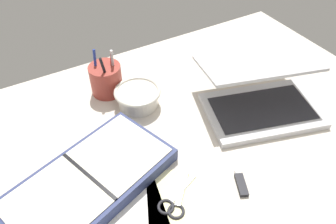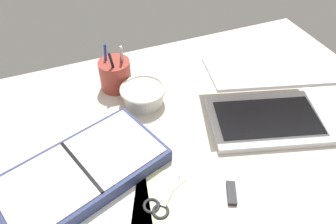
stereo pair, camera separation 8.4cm
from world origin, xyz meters
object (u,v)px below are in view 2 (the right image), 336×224
pen_cup (115,74)px  planner (82,171)px  scissors (160,204)px  bowl (143,94)px  laptop (266,103)px

pen_cup → planner: size_ratio=0.34×
planner → scissors: bearing=-63.6°
planner → pen_cup: bearing=42.2°
bowl → planner: 29.75cm
laptop → pen_cup: size_ratio=2.61×
bowl → scissors: bearing=-102.8°
planner → scissors: planner is taller
laptop → planner: (-51.92, -1.99, -2.89)cm
bowl → pen_cup: 11.67cm
pen_cup → planner: bearing=-118.6°
pen_cup → scissors: pen_cup is taller
bowl → planner: (-21.96, -20.04, -1.13)cm
planner → bowl: bearing=23.1°
pen_cup → scissors: (-2.17, -44.10, -4.43)cm
bowl → scissors: 34.93cm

